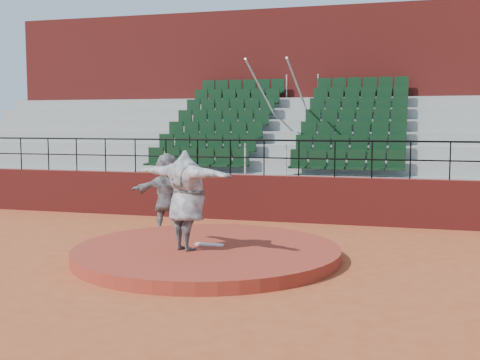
# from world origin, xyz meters

# --- Properties ---
(ground) EXTENTS (90.00, 90.00, 0.00)m
(ground) POSITION_xyz_m (0.00, 0.00, 0.00)
(ground) COLOR #AC4B26
(ground) RESTS_ON ground
(pitchers_mound) EXTENTS (5.50, 5.50, 0.25)m
(pitchers_mound) POSITION_xyz_m (0.00, 0.00, 0.12)
(pitchers_mound) COLOR maroon
(pitchers_mound) RESTS_ON ground
(pitching_rubber) EXTENTS (0.60, 0.15, 0.03)m
(pitching_rubber) POSITION_xyz_m (0.00, 0.15, 0.27)
(pitching_rubber) COLOR white
(pitching_rubber) RESTS_ON pitchers_mound
(boundary_wall) EXTENTS (24.00, 0.30, 1.30)m
(boundary_wall) POSITION_xyz_m (0.00, 5.00, 0.65)
(boundary_wall) COLOR maroon
(boundary_wall) RESTS_ON ground
(wall_railing) EXTENTS (24.04, 0.05, 1.03)m
(wall_railing) POSITION_xyz_m (0.00, 5.00, 2.03)
(wall_railing) COLOR black
(wall_railing) RESTS_ON boundary_wall
(seating_deck) EXTENTS (24.00, 5.97, 4.63)m
(seating_deck) POSITION_xyz_m (0.00, 8.65, 1.44)
(seating_deck) COLOR gray
(seating_deck) RESTS_ON ground
(press_box_facade) EXTENTS (24.00, 3.00, 7.10)m
(press_box_facade) POSITION_xyz_m (0.00, 12.60, 3.55)
(press_box_facade) COLOR maroon
(press_box_facade) RESTS_ON ground
(pitcher) EXTENTS (2.53, 1.56, 2.00)m
(pitcher) POSITION_xyz_m (-0.29, -0.41, 1.25)
(pitcher) COLOR black
(pitcher) RESTS_ON pitchers_mound
(fielder) EXTENTS (1.98, 1.16, 2.03)m
(fielder) POSITION_xyz_m (-1.96, 2.60, 1.01)
(fielder) COLOR black
(fielder) RESTS_ON ground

